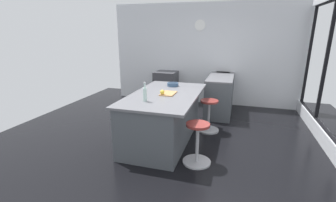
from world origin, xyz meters
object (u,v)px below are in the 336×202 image
object	(u,v)px
fruit_bowl	(173,84)
kitchen_island	(163,117)
oven_range	(166,87)
stool_by_window	(209,116)
cutting_board	(168,93)
apple_yellow	(162,92)
water_bottle	(145,94)
stool_middle	(197,145)

from	to	relation	value
fruit_bowl	kitchen_island	bearing A→B (deg)	-0.70
oven_range	stool_by_window	bearing A→B (deg)	39.93
oven_range	cutting_board	world-z (taller)	cutting_board
kitchen_island	stool_by_window	bearing A→B (deg)	130.86
stool_by_window	fruit_bowl	world-z (taller)	fruit_bowl
stool_by_window	apple_yellow	distance (m)	1.26
stool_by_window	apple_yellow	xyz separation A→B (m)	(0.80, -0.73, 0.65)
kitchen_island	stool_by_window	distance (m)	1.02
kitchen_island	stool_by_window	world-z (taller)	kitchen_island
apple_yellow	fruit_bowl	bearing A→B (deg)	-178.15
kitchen_island	apple_yellow	distance (m)	0.52
water_bottle	apple_yellow	bearing A→B (deg)	161.42
stool_middle	apple_yellow	world-z (taller)	apple_yellow
apple_yellow	fruit_bowl	size ratio (longest dim) A/B	0.35
fruit_bowl	cutting_board	bearing A→B (deg)	8.61
apple_yellow	kitchen_island	bearing A→B (deg)	-166.23
kitchen_island	cutting_board	xyz separation A→B (m)	(0.01, 0.11, 0.46)
kitchen_island	cutting_board	size ratio (longest dim) A/B	5.83
oven_range	cutting_board	distance (m)	2.58
oven_range	fruit_bowl	distance (m)	1.96
apple_yellow	oven_range	bearing A→B (deg)	-164.10
kitchen_island	water_bottle	bearing A→B (deg)	-11.32
apple_yellow	fruit_bowl	xyz separation A→B (m)	(-0.77, -0.02, -0.02)
kitchen_island	apple_yellow	bearing A→B (deg)	13.77
fruit_bowl	stool_by_window	bearing A→B (deg)	91.98
cutting_board	apple_yellow	bearing A→B (deg)	-30.81
water_bottle	fruit_bowl	world-z (taller)	water_bottle
water_bottle	cutting_board	bearing A→B (deg)	158.54
stool_middle	apple_yellow	xyz separation A→B (m)	(-0.53, -0.73, 0.65)
oven_range	stool_by_window	world-z (taller)	oven_range
stool_middle	cutting_board	xyz separation A→B (m)	(-0.65, -0.66, 0.60)
water_bottle	fruit_bowl	xyz separation A→B (m)	(-1.21, 0.12, -0.08)
kitchen_island	cutting_board	bearing A→B (deg)	84.15
stool_by_window	apple_yellow	world-z (taller)	apple_yellow
stool_by_window	apple_yellow	bearing A→B (deg)	-42.66
apple_yellow	fruit_bowl	world-z (taller)	apple_yellow
oven_range	fruit_bowl	size ratio (longest dim) A/B	3.92
stool_middle	fruit_bowl	size ratio (longest dim) A/B	2.86
oven_range	apple_yellow	distance (m)	2.69
cutting_board	fruit_bowl	xyz separation A→B (m)	(-0.65, -0.10, 0.03)
stool_by_window	cutting_board	size ratio (longest dim) A/B	1.82
kitchen_island	fruit_bowl	size ratio (longest dim) A/B	9.15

